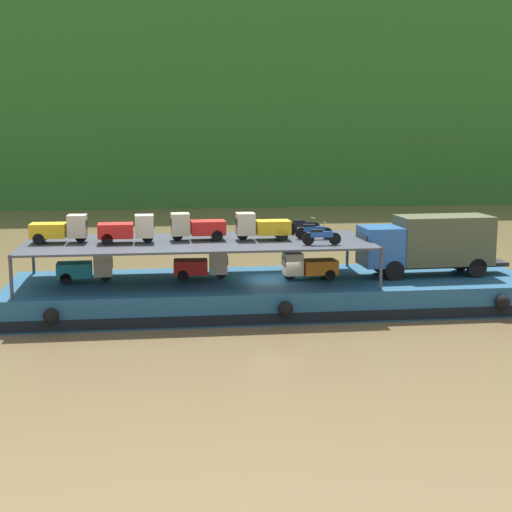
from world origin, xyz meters
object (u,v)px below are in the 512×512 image
object	(u,v)px
mini_truck_lower_stern	(86,268)
mini_truck_upper_bow	(262,226)
mini_truck_lower_aft	(202,265)
mini_truck_upper_mid	(127,229)
motorcycle_upper_port	(321,236)
mini_truck_lower_mid	(309,266)
mini_truck_upper_stern	(60,229)
mini_truck_upper_fore	(197,227)
motorcycle_upper_stbd	(303,226)
cargo_barge	(273,293)
covered_lorry	(429,243)
motorcycle_upper_centre	(314,231)

from	to	relation	value
mini_truck_lower_stern	mini_truck_upper_bow	bearing A→B (deg)	-2.57
mini_truck_lower_aft	mini_truck_upper_mid	size ratio (longest dim) A/B	1.01
mini_truck_upper_mid	motorcycle_upper_port	distance (m)	9.49
mini_truck_lower_mid	mini_truck_upper_stern	bearing A→B (deg)	176.52
mini_truck_upper_fore	motorcycle_upper_stbd	bearing A→B (deg)	14.97
mini_truck_lower_stern	mini_truck_upper_bow	world-z (taller)	mini_truck_upper_bow
mini_truck_lower_stern	motorcycle_upper_stbd	world-z (taller)	motorcycle_upper_stbd
cargo_barge	covered_lorry	xyz separation A→B (m)	(8.20, -0.03, 2.45)
mini_truck_lower_aft	motorcycle_upper_port	world-z (taller)	motorcycle_upper_port
mini_truck_upper_fore	motorcycle_upper_centre	distance (m)	5.92
mini_truck_upper_stern	mini_truck_upper_fore	size ratio (longest dim) A/B	0.99
covered_lorry	mini_truck_upper_bow	distance (m)	8.80
mini_truck_upper_stern	motorcycle_upper_stbd	bearing A→B (deg)	7.18
mini_truck_lower_stern	mini_truck_upper_mid	world-z (taller)	mini_truck_upper_mid
mini_truck_lower_mid	motorcycle_upper_port	world-z (taller)	motorcycle_upper_port
mini_truck_upper_bow	covered_lorry	bearing A→B (deg)	-1.23
cargo_barge	mini_truck_lower_aft	xyz separation A→B (m)	(-3.57, 0.52, 1.44)
mini_truck_upper_stern	mini_truck_lower_stern	bearing A→B (deg)	6.19
cargo_barge	mini_truck_lower_stern	size ratio (longest dim) A/B	9.47
mini_truck_lower_aft	mini_truck_upper_mid	world-z (taller)	mini_truck_upper_mid
cargo_barge	mini_truck_upper_stern	world-z (taller)	mini_truck_upper_stern
cargo_barge	mini_truck_upper_bow	distance (m)	3.49
mini_truck_upper_stern	motorcycle_upper_stbd	distance (m)	12.55
motorcycle_upper_port	motorcycle_upper_centre	xyz separation A→B (m)	(0.05, 1.97, 0.00)
cargo_barge	mini_truck_upper_fore	size ratio (longest dim) A/B	9.49
mini_truck_upper_stern	motorcycle_upper_port	distance (m)	12.79
covered_lorry	mini_truck_lower_aft	xyz separation A→B (m)	(-11.77, 0.55, -1.00)
mini_truck_lower_aft	mini_truck_upper_bow	xyz separation A→B (m)	(3.03, -0.36, 2.00)
mini_truck_lower_aft	mini_truck_lower_stern	bearing A→B (deg)	179.68
mini_truck_lower_mid	mini_truck_upper_fore	distance (m)	5.99
cargo_barge	motorcycle_upper_port	xyz separation A→B (m)	(2.05, -1.94, 3.18)
mini_truck_lower_mid	mini_truck_upper_stern	world-z (taller)	mini_truck_upper_stern
mini_truck_upper_stern	motorcycle_upper_port	xyz separation A→B (m)	(12.57, -2.37, -0.26)
cargo_barge	mini_truck_lower_mid	xyz separation A→B (m)	(1.80, -0.32, 1.44)
mini_truck_upper_bow	motorcycle_upper_stbd	xyz separation A→B (m)	(2.47, 1.84, -0.26)
motorcycle_upper_stbd	mini_truck_upper_mid	bearing A→B (deg)	-167.41
mini_truck_upper_fore	mini_truck_lower_mid	bearing A→B (deg)	-7.97
cargo_barge	mini_truck_upper_bow	size ratio (longest dim) A/B	9.58
mini_truck_upper_fore	motorcycle_upper_port	xyz separation A→B (m)	(5.85, -2.40, -0.26)
mini_truck_upper_stern	motorcycle_upper_centre	size ratio (longest dim) A/B	1.45
mini_truck_upper_bow	motorcycle_upper_centre	bearing A→B (deg)	-2.80
mini_truck_upper_mid	mini_truck_upper_fore	bearing A→B (deg)	8.52
motorcycle_upper_stbd	mini_truck_lower_aft	bearing A→B (deg)	-165.02
mini_truck_lower_stern	mini_truck_upper_stern	size ratio (longest dim) A/B	1.01
covered_lorry	motorcycle_upper_centre	xyz separation A→B (m)	(-6.09, 0.06, 0.74)
mini_truck_lower_mid	motorcycle_upper_stbd	distance (m)	2.90
cargo_barge	motorcycle_upper_centre	world-z (taller)	motorcycle_upper_centre
mini_truck_lower_stern	motorcycle_upper_port	world-z (taller)	motorcycle_upper_port
mini_truck_upper_bow	motorcycle_upper_stbd	bearing A→B (deg)	36.58
motorcycle_upper_port	mini_truck_upper_bow	bearing A→B (deg)	141.02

